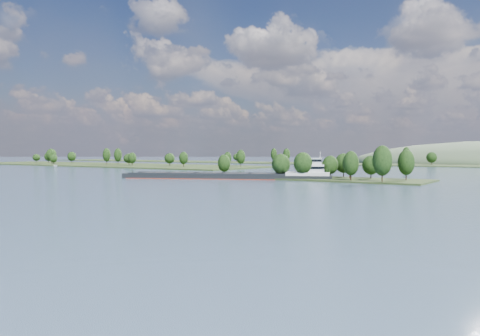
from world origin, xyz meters
The scene contains 6 objects.
ground centered at (0.00, 120.00, 0.00)m, with size 1800.00×1800.00×0.00m, color #395162.
tree_island centered at (7.19, 178.99, 3.55)m, with size 100.00×31.10×14.29m.
left_bank centered at (-229.20, 260.10, 0.96)m, with size 300.00×80.00×15.04m.
back_shoreline centered at (11.01, 399.87, 0.73)m, with size 900.00×60.00×15.72m.
cargo_barge centered at (-22.18, 163.97, 1.51)m, with size 85.53×44.82×12.00m.
motorboat centered at (-204.16, 200.32, 1.02)m, with size 1.98×5.27×2.04m, color white.
Camera 1 is at (87.92, 2.89, 11.47)m, focal length 35.00 mm.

